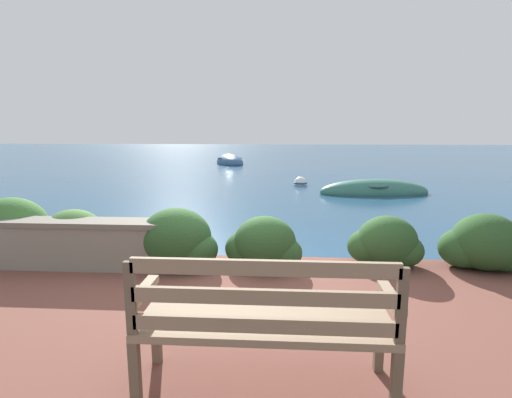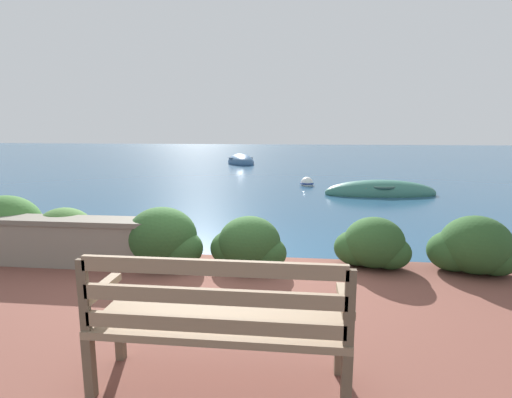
{
  "view_description": "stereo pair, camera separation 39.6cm",
  "coord_description": "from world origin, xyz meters",
  "px_view_note": "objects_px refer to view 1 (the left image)",
  "views": [
    {
      "loc": [
        0.61,
        -5.0,
        1.88
      ],
      "look_at": [
        0.06,
        3.46,
        0.35
      ],
      "focal_mm": 28.0,
      "sensor_mm": 36.0,
      "label": 1
    },
    {
      "loc": [
        1.0,
        -4.97,
        1.88
      ],
      "look_at": [
        0.06,
        3.46,
        0.35
      ],
      "focal_mm": 28.0,
      "sensor_mm": 36.0,
      "label": 2
    }
  ],
  "objects_px": {
    "rowboat_mid": "(230,162)",
    "rowboat_nearest": "(374,192)",
    "park_bench": "(264,320)",
    "mooring_buoy": "(300,183)"
  },
  "relations": [
    {
      "from": "rowboat_mid",
      "to": "mooring_buoy",
      "type": "distance_m",
      "value": 8.22
    },
    {
      "from": "rowboat_mid",
      "to": "mooring_buoy",
      "type": "height_order",
      "value": "rowboat_mid"
    },
    {
      "from": "rowboat_mid",
      "to": "rowboat_nearest",
      "type": "bearing_deg",
      "value": 9.58
    },
    {
      "from": "park_bench",
      "to": "mooring_buoy",
      "type": "xyz_separation_m",
      "value": [
        0.71,
        10.81,
        -0.63
      ]
    },
    {
      "from": "park_bench",
      "to": "rowboat_nearest",
      "type": "relative_size",
      "value": 0.51
    },
    {
      "from": "mooring_buoy",
      "to": "rowboat_mid",
      "type": "bearing_deg",
      "value": 113.85
    },
    {
      "from": "park_bench",
      "to": "rowboat_mid",
      "type": "relative_size",
      "value": 0.56
    },
    {
      "from": "rowboat_nearest",
      "to": "rowboat_mid",
      "type": "bearing_deg",
      "value": -64.48
    },
    {
      "from": "rowboat_nearest",
      "to": "mooring_buoy",
      "type": "height_order",
      "value": "rowboat_nearest"
    },
    {
      "from": "rowboat_nearest",
      "to": "rowboat_mid",
      "type": "distance_m",
      "value": 10.61
    }
  ]
}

